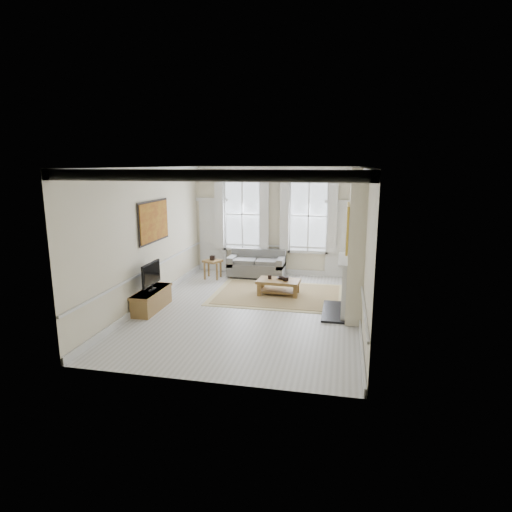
% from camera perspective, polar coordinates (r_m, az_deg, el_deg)
% --- Properties ---
extents(floor, '(7.20, 7.20, 0.00)m').
position_cam_1_polar(floor, '(10.48, -0.73, -7.14)').
color(floor, '#B7B5AD').
rests_on(floor, ground).
extents(ceiling, '(7.20, 7.20, 0.00)m').
position_cam_1_polar(ceiling, '(9.89, -0.78, 11.79)').
color(ceiling, white).
rests_on(ceiling, back_wall).
extents(back_wall, '(5.20, 0.00, 5.20)m').
position_cam_1_polar(back_wall, '(13.54, 2.57, 4.67)').
color(back_wall, beige).
rests_on(back_wall, floor).
extents(left_wall, '(0.00, 7.20, 7.20)m').
position_cam_1_polar(left_wall, '(10.91, -14.22, 2.48)').
color(left_wall, beige).
rests_on(left_wall, floor).
extents(right_wall, '(0.00, 7.20, 7.20)m').
position_cam_1_polar(right_wall, '(9.82, 14.22, 1.44)').
color(right_wall, beige).
rests_on(right_wall, floor).
extents(window_left, '(1.26, 0.20, 2.20)m').
position_cam_1_polar(window_left, '(13.68, -1.82, 5.60)').
color(window_left, '#B2BCC6').
rests_on(window_left, back_wall).
extents(window_right, '(1.26, 0.20, 2.20)m').
position_cam_1_polar(window_right, '(13.34, 7.02, 5.35)').
color(window_right, '#B2BCC6').
rests_on(window_right, back_wall).
extents(door_left, '(0.90, 0.08, 2.30)m').
position_cam_1_polar(door_left, '(14.06, -5.76, 2.63)').
color(door_left, silver).
rests_on(door_left, floor).
extents(door_right, '(0.90, 0.08, 2.30)m').
position_cam_1_polar(door_right, '(13.41, 11.20, 2.00)').
color(door_right, silver).
rests_on(door_right, floor).
extents(painting, '(0.05, 1.66, 1.06)m').
position_cam_1_polar(painting, '(11.10, -13.46, 4.51)').
color(painting, '#AC7E1D').
rests_on(painting, left_wall).
extents(chimney_breast, '(0.35, 1.70, 3.38)m').
position_cam_1_polar(chimney_breast, '(10.01, 13.18, 1.69)').
color(chimney_breast, beige).
rests_on(chimney_breast, floor).
extents(hearth, '(0.55, 1.50, 0.05)m').
position_cam_1_polar(hearth, '(10.44, 10.39, -7.28)').
color(hearth, black).
rests_on(hearth, floor).
extents(fireplace, '(0.21, 1.45, 1.33)m').
position_cam_1_polar(fireplace, '(10.23, 11.66, -3.59)').
color(fireplace, silver).
rests_on(fireplace, floor).
extents(mirror, '(0.06, 1.26, 1.06)m').
position_cam_1_polar(mirror, '(9.95, 12.04, 3.73)').
color(mirror, gold).
rests_on(mirror, chimney_breast).
extents(sofa, '(1.74, 0.84, 0.83)m').
position_cam_1_polar(sofa, '(13.40, 0.13, -1.26)').
color(sofa, '#5C5C5A').
rests_on(sofa, floor).
extents(side_table, '(0.62, 0.62, 0.58)m').
position_cam_1_polar(side_table, '(13.21, -5.80, -1.01)').
color(side_table, brown).
rests_on(side_table, floor).
extents(rug, '(3.50, 2.60, 0.02)m').
position_cam_1_polar(rug, '(11.62, 3.01, -5.14)').
color(rug, olive).
rests_on(rug, floor).
extents(coffee_table, '(1.16, 0.72, 0.42)m').
position_cam_1_polar(coffee_table, '(11.52, 3.03, -3.57)').
color(coffee_table, brown).
rests_on(coffee_table, rug).
extents(ceramic_pot_a, '(0.11, 0.11, 0.11)m').
position_cam_1_polar(ceramic_pot_a, '(11.57, 1.85, -2.81)').
color(ceramic_pot_a, black).
rests_on(ceramic_pot_a, coffee_table).
extents(ceramic_pot_b, '(0.16, 0.16, 0.11)m').
position_cam_1_polar(ceramic_pot_b, '(11.41, 3.99, -3.03)').
color(ceramic_pot_b, black).
rests_on(ceramic_pot_b, coffee_table).
extents(bowl, '(0.26, 0.26, 0.05)m').
position_cam_1_polar(bowl, '(11.58, 3.35, -2.94)').
color(bowl, black).
rests_on(bowl, coffee_table).
extents(tv_stand, '(0.45, 1.39, 0.50)m').
position_cam_1_polar(tv_stand, '(10.69, -13.73, -5.71)').
color(tv_stand, brown).
rests_on(tv_stand, floor).
extents(tv, '(0.08, 0.90, 0.68)m').
position_cam_1_polar(tv, '(10.51, -13.80, -2.38)').
color(tv, black).
rests_on(tv, tv_stand).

